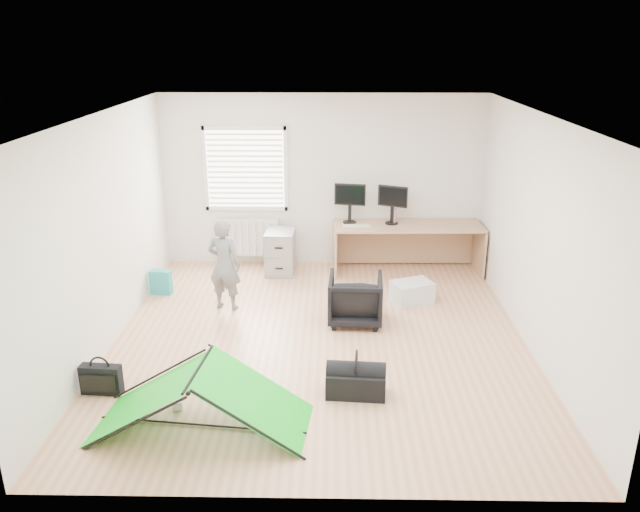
{
  "coord_description": "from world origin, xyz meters",
  "views": [
    {
      "loc": [
        0.13,
        -6.82,
        3.54
      ],
      "look_at": [
        0.0,
        0.4,
        0.95
      ],
      "focal_mm": 35.0,
      "sensor_mm": 36.0,
      "label": 1
    }
  ],
  "objects_px": {
    "filing_cabinet": "(280,252)",
    "thermos": "(394,216)",
    "kite": "(200,398)",
    "storage_crate": "(412,292)",
    "desk": "(407,249)",
    "monitor_right": "(392,210)",
    "office_chair": "(355,299)",
    "person": "(224,265)",
    "duffel_bag": "(356,383)",
    "laptop_bag": "(101,379)",
    "monitor_left": "(350,209)"
  },
  "relations": [
    {
      "from": "desk",
      "to": "office_chair",
      "type": "xyz_separation_m",
      "value": [
        -0.86,
        -1.8,
        -0.07
      ]
    },
    {
      "from": "desk",
      "to": "filing_cabinet",
      "type": "relative_size",
      "value": 3.35
    },
    {
      "from": "monitor_left",
      "to": "office_chair",
      "type": "bearing_deg",
      "value": -79.27
    },
    {
      "from": "storage_crate",
      "to": "duffel_bag",
      "type": "distance_m",
      "value": 2.53
    },
    {
      "from": "kite",
      "to": "duffel_bag",
      "type": "height_order",
      "value": "kite"
    },
    {
      "from": "office_chair",
      "to": "person",
      "type": "height_order",
      "value": "person"
    },
    {
      "from": "office_chair",
      "to": "thermos",
      "type": "bearing_deg",
      "value": -106.44
    },
    {
      "from": "person",
      "to": "duffel_bag",
      "type": "distance_m",
      "value": 2.77
    },
    {
      "from": "thermos",
      "to": "duffel_bag",
      "type": "xyz_separation_m",
      "value": [
        -0.71,
        -3.62,
        -0.76
      ]
    },
    {
      "from": "filing_cabinet",
      "to": "thermos",
      "type": "relative_size",
      "value": 2.82
    },
    {
      "from": "desk",
      "to": "monitor_right",
      "type": "height_order",
      "value": "monitor_right"
    },
    {
      "from": "desk",
      "to": "duffel_bag",
      "type": "height_order",
      "value": "desk"
    },
    {
      "from": "desk",
      "to": "laptop_bag",
      "type": "bearing_deg",
      "value": -136.59
    },
    {
      "from": "kite",
      "to": "laptop_bag",
      "type": "height_order",
      "value": "kite"
    },
    {
      "from": "office_chair",
      "to": "person",
      "type": "relative_size",
      "value": 0.55
    },
    {
      "from": "filing_cabinet",
      "to": "kite",
      "type": "distance_m",
      "value": 4.12
    },
    {
      "from": "monitor_right",
      "to": "thermos",
      "type": "distance_m",
      "value": 0.11
    },
    {
      "from": "desk",
      "to": "filing_cabinet",
      "type": "xyz_separation_m",
      "value": [
        -1.97,
        -0.04,
        -0.05
      ]
    },
    {
      "from": "desk",
      "to": "storage_crate",
      "type": "relative_size",
      "value": 4.25
    },
    {
      "from": "desk",
      "to": "storage_crate",
      "type": "height_order",
      "value": "desk"
    },
    {
      "from": "monitor_right",
      "to": "kite",
      "type": "height_order",
      "value": "monitor_right"
    },
    {
      "from": "office_chair",
      "to": "duffel_bag",
      "type": "relative_size",
      "value": 1.14
    },
    {
      "from": "thermos",
      "to": "laptop_bag",
      "type": "height_order",
      "value": "thermos"
    },
    {
      "from": "desk",
      "to": "filing_cabinet",
      "type": "bearing_deg",
      "value": 179.47
    },
    {
      "from": "desk",
      "to": "laptop_bag",
      "type": "relative_size",
      "value": 5.33
    },
    {
      "from": "desk",
      "to": "laptop_bag",
      "type": "distance_m",
      "value": 5.04
    },
    {
      "from": "filing_cabinet",
      "to": "thermos",
      "type": "distance_m",
      "value": 1.84
    },
    {
      "from": "filing_cabinet",
      "to": "monitor_right",
      "type": "xyz_separation_m",
      "value": [
        1.72,
        0.09,
        0.65
      ]
    },
    {
      "from": "thermos",
      "to": "office_chair",
      "type": "relative_size",
      "value": 0.35
    },
    {
      "from": "monitor_left",
      "to": "laptop_bag",
      "type": "distance_m",
      "value": 4.6
    },
    {
      "from": "monitor_left",
      "to": "kite",
      "type": "distance_m",
      "value": 4.54
    },
    {
      "from": "monitor_right",
      "to": "person",
      "type": "height_order",
      "value": "person"
    },
    {
      "from": "filing_cabinet",
      "to": "person",
      "type": "xyz_separation_m",
      "value": [
        -0.64,
        -1.37,
        0.29
      ]
    },
    {
      "from": "thermos",
      "to": "storage_crate",
      "type": "bearing_deg",
      "value": -82.79
    },
    {
      "from": "monitor_right",
      "to": "thermos",
      "type": "relative_size",
      "value": 1.91
    },
    {
      "from": "thermos",
      "to": "storage_crate",
      "type": "xyz_separation_m",
      "value": [
        0.16,
        -1.24,
        -0.74
      ]
    },
    {
      "from": "laptop_bag",
      "to": "kite",
      "type": "bearing_deg",
      "value": -21.43
    },
    {
      "from": "monitor_left",
      "to": "office_chair",
      "type": "xyz_separation_m",
      "value": [
        0.03,
        -1.9,
        -0.68
      ]
    },
    {
      "from": "office_chair",
      "to": "laptop_bag",
      "type": "distance_m",
      "value": 3.22
    },
    {
      "from": "monitor_left",
      "to": "kite",
      "type": "height_order",
      "value": "monitor_left"
    },
    {
      "from": "office_chair",
      "to": "monitor_right",
      "type": "bearing_deg",
      "value": -105.55
    },
    {
      "from": "person",
      "to": "duffel_bag",
      "type": "xyz_separation_m",
      "value": [
        1.68,
        -2.14,
        -0.5
      ]
    },
    {
      "from": "filing_cabinet",
      "to": "office_chair",
      "type": "relative_size",
      "value": 0.97
    },
    {
      "from": "desk",
      "to": "monitor_right",
      "type": "xyz_separation_m",
      "value": [
        -0.25,
        0.05,
        0.61
      ]
    },
    {
      "from": "monitor_left",
      "to": "laptop_bag",
      "type": "relative_size",
      "value": 1.12
    },
    {
      "from": "laptop_bag",
      "to": "person",
      "type": "bearing_deg",
      "value": 71.02
    },
    {
      "from": "kite",
      "to": "storage_crate",
      "type": "distance_m",
      "value": 3.78
    },
    {
      "from": "person",
      "to": "duffel_bag",
      "type": "relative_size",
      "value": 2.07
    },
    {
      "from": "monitor_right",
      "to": "office_chair",
      "type": "height_order",
      "value": "monitor_right"
    },
    {
      "from": "desk",
      "to": "storage_crate",
      "type": "distance_m",
      "value": 1.19
    }
  ]
}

